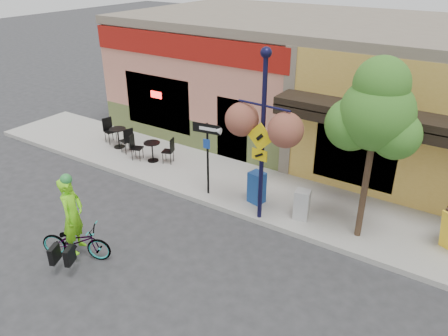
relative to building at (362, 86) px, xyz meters
name	(u,v)px	position (x,y,z in m)	size (l,w,h in m)	color
ground	(259,237)	(0.00, -7.50, -2.25)	(90.00, 90.00, 0.00)	#2D2D30
sidewalk	(293,202)	(0.00, -5.50, -2.17)	(24.00, 3.00, 0.15)	#9E9B93
curb	(269,225)	(0.00, -6.95, -2.17)	(24.00, 0.12, 0.15)	#A8A59E
building	(362,86)	(0.00, 0.00, 0.00)	(18.20, 8.20, 4.50)	tan
bicycle	(76,241)	(-3.24, -10.61, -1.80)	(0.60, 1.71, 0.90)	maroon
cyclist_rider	(74,224)	(-3.19, -10.61, -1.30)	(0.69, 0.45, 1.89)	#7DF019
lamp_post	(262,139)	(-0.37, -6.85, 0.17)	(1.45, 0.58, 4.55)	black
one_way_sign	(208,159)	(-2.27, -6.55, -0.99)	(0.85, 0.18, 2.21)	black
cafe_set_left	(118,135)	(-6.99, -5.56, -1.62)	(1.59, 0.80, 0.96)	black
cafe_set_right	(152,149)	(-5.16, -5.76, -1.65)	(1.49, 0.75, 0.90)	black
newspaper_box_blue	(257,187)	(-0.83, -6.20, -1.64)	(0.42, 0.37, 0.93)	navy
newspaper_box_grey	(302,205)	(0.60, -6.29, -1.68)	(0.39, 0.35, 0.83)	#B0B0B0
street_tree	(371,153)	(2.13, -6.22, 0.18)	(1.78, 1.78, 4.57)	#3D7A26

